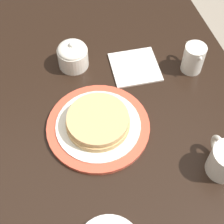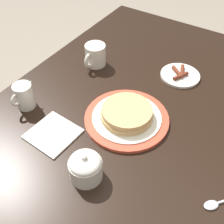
# 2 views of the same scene
# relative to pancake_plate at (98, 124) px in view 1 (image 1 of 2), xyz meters

# --- Properties ---
(ground_plane) EXTENTS (8.00, 8.00, 0.00)m
(ground_plane) POSITION_rel_pancake_plate_xyz_m (0.04, 0.01, -0.77)
(ground_plane) COLOR gray
(dining_table) EXTENTS (1.56, 0.96, 0.75)m
(dining_table) POSITION_rel_pancake_plate_xyz_m (0.04, 0.01, -0.12)
(dining_table) COLOR black
(dining_table) RESTS_ON ground_plane
(pancake_plate) EXTENTS (0.28, 0.28, 0.05)m
(pancake_plate) POSITION_rel_pancake_plate_xyz_m (0.00, 0.00, 0.00)
(pancake_plate) COLOR #DB5138
(pancake_plate) RESTS_ON dining_table
(creamer_pitcher) EXTENTS (0.10, 0.06, 0.10)m
(creamer_pitcher) POSITION_rel_pancake_plate_xyz_m (0.13, -0.33, 0.03)
(creamer_pitcher) COLOR silver
(creamer_pitcher) RESTS_ON dining_table
(sugar_bowl) EXTENTS (0.09, 0.09, 0.09)m
(sugar_bowl) POSITION_rel_pancake_plate_xyz_m (0.25, 0.02, 0.02)
(sugar_bowl) COLOR silver
(sugar_bowl) RESTS_ON dining_table
(napkin) EXTENTS (0.15, 0.15, 0.01)m
(napkin) POSITION_rel_pancake_plate_xyz_m (0.18, -0.17, -0.02)
(napkin) COLOR silver
(napkin) RESTS_ON dining_table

